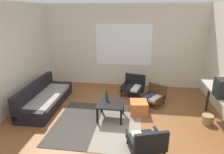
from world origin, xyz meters
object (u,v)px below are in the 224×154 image
object	(u,v)px
couch	(44,99)
clay_vase	(219,84)
armchair_corner	(154,96)
coffee_table	(111,106)
console_shelf	(224,98)
wicker_basket	(207,119)
ottoman_orange	(138,107)
armchair_by_window	(133,86)
glass_bottle	(107,95)
armchair_striped_foreground	(147,141)

from	to	relation	value
couch	clay_vase	world-z (taller)	clay_vase
armchair_corner	clay_vase	size ratio (longest dim) A/B	2.68
coffee_table	console_shelf	world-z (taller)	console_shelf
console_shelf	wicker_basket	xyz separation A→B (m)	(-0.17, 0.19, -0.64)
coffee_table	clay_vase	world-z (taller)	clay_vase
armchair_corner	ottoman_orange	xyz separation A→B (m)	(-0.42, -0.64, -0.07)
ottoman_orange	armchair_corner	bearing A→B (deg)	56.36
couch	wicker_basket	distance (m)	4.14
armchair_by_window	armchair_corner	size ratio (longest dim) A/B	1.02
clay_vase	console_shelf	bearing A→B (deg)	-90.00
armchair_by_window	armchair_corner	xyz separation A→B (m)	(0.60, -0.59, -0.04)
coffee_table	wicker_basket	distance (m)	2.25
coffee_table	ottoman_orange	distance (m)	0.76
couch	coffee_table	xyz separation A→B (m)	(1.88, -0.42, 0.13)
coffee_table	clay_vase	xyz separation A→B (m)	(2.40, 0.22, 0.60)
console_shelf	glass_bottle	bearing A→B (deg)	173.23
coffee_table	wicker_basket	size ratio (longest dim) A/B	2.43
armchair_striped_foreground	wicker_basket	size ratio (longest dim) A/B	3.00
armchair_by_window	clay_vase	bearing A→B (deg)	-34.96
armchair_striped_foreground	ottoman_orange	bearing A→B (deg)	96.33
armchair_corner	wicker_basket	bearing A→B (deg)	-38.23
clay_vase	glass_bottle	distance (m)	2.57
clay_vase	glass_bottle	size ratio (longest dim) A/B	0.97
couch	armchair_corner	distance (m)	3.01
ottoman_orange	glass_bottle	size ratio (longest dim) A/B	1.49
clay_vase	armchair_striped_foreground	bearing A→B (deg)	-139.19
ottoman_orange	glass_bottle	xyz separation A→B (m)	(-0.78, -0.16, 0.36)
armchair_striped_foreground	ottoman_orange	world-z (taller)	armchair_striped_foreground
armchair_corner	glass_bottle	bearing A→B (deg)	-146.50
armchair_by_window	clay_vase	world-z (taller)	clay_vase
couch	glass_bottle	world-z (taller)	glass_bottle
couch	clay_vase	bearing A→B (deg)	-2.66
couch	coffee_table	size ratio (longest dim) A/B	3.35
armchair_by_window	armchair_striped_foreground	size ratio (longest dim) A/B	0.99
armchair_by_window	clay_vase	size ratio (longest dim) A/B	2.74
clay_vase	wicker_basket	world-z (taller)	clay_vase
armchair_striped_foreground	wicker_basket	world-z (taller)	armchair_striped_foreground
coffee_table	glass_bottle	distance (m)	0.29
coffee_table	ottoman_orange	bearing A→B (deg)	27.82
armchair_striped_foreground	console_shelf	size ratio (longest dim) A/B	0.43
armchair_corner	ottoman_orange	bearing A→B (deg)	-123.64
armchair_striped_foreground	armchair_by_window	bearing A→B (deg)	97.13
armchair_striped_foreground	armchair_corner	bearing A→B (deg)	83.05
coffee_table	glass_bottle	xyz separation A→B (m)	(-0.13, 0.18, 0.19)
armchair_corner	ottoman_orange	size ratio (longest dim) A/B	1.75
couch	ottoman_orange	distance (m)	2.54
armchair_by_window	armchair_corner	distance (m)	0.84
glass_bottle	armchair_corner	bearing A→B (deg)	33.50
coffee_table	glass_bottle	size ratio (longest dim) A/B	2.19
armchair_corner	couch	bearing A→B (deg)	-169.30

